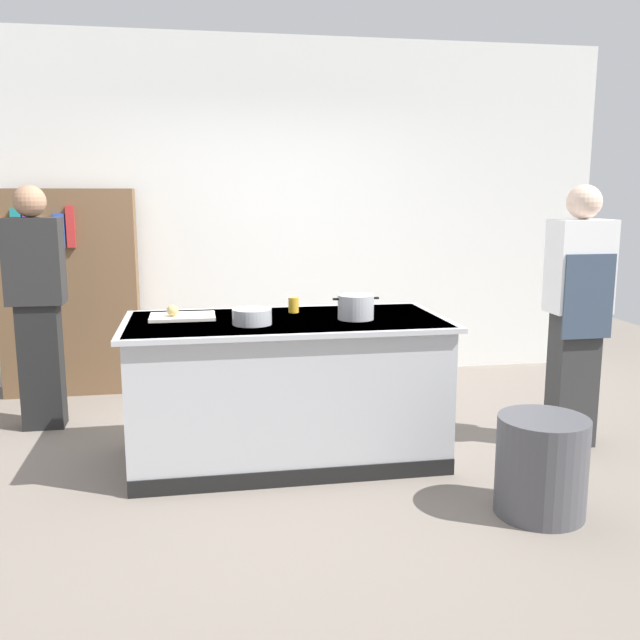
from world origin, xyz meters
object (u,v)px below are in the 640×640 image
Objects in this scene: stock_pot at (356,307)px; bookshelf at (70,292)px; onion at (173,311)px; mixing_bowl at (252,317)px; person_guest at (37,302)px; juice_cup at (294,305)px; person_chef at (577,310)px; trash_bin at (541,466)px.

bookshelf is at bearing 136.85° from stock_pot.
mixing_bowl is (0.47, -0.25, -0.01)m from onion.
person_guest is (-1.42, 1.04, -0.03)m from mixing_bowl.
mixing_bowl is 0.47m from juice_cup.
juice_cup is 0.06× the size of person_chef.
trash_bin is 0.31× the size of bookshelf.
person_guest reaches higher than mixing_bowl.
trash_bin is at bearing -50.32° from stock_pot.
person_guest reaches higher than stock_pot.
trash_bin is at bearing -30.84° from onion.
stock_pot is at bearing 103.99° from person_chef.
onion is at bearing 151.97° from mixing_bowl.
mixing_bowl is at bearing -129.48° from juice_cup.
stock_pot is 2.88× the size of juice_cup.
trash_bin is at bearing -31.72° from mixing_bowl.
person_chef is 3.68m from person_guest.
onion is 1.91m from bookshelf.
mixing_bowl is at bearing -174.57° from stock_pot.
stock_pot reaches higher than onion.
mixing_bowl is 1.81m from trash_bin.
person_chef is (1.82, -0.32, -0.04)m from juice_cup.
stock_pot is 0.55× the size of trash_bin.
person_chef reaches higher than stock_pot.
bookshelf is at bearing 134.63° from trash_bin.
person_chef is at bearing -4.49° from onion.
stock_pot reaches higher than mixing_bowl.
person_chef is 3.96m from bookshelf.
person_guest reaches higher than trash_bin.
mixing_bowl is 2.36m from bookshelf.
mixing_bowl reaches higher than trash_bin.
juice_cup is at bearing 67.09° from person_guest.
onion is at bearing 149.16° from trash_bin.
person_chef reaches higher than onion.
bookshelf reaches higher than juice_cup.
stock_pot is at bearing 5.43° from mixing_bowl.
trash_bin is (1.89, -1.13, -0.69)m from onion.
person_chef reaches higher than bookshelf.
bookshelf is at bearing 76.08° from person_chef.
bookshelf is (-0.89, 1.69, -0.10)m from onion.
person_guest is (-0.96, 0.79, -0.04)m from onion.
mixing_bowl is at bearing -28.03° from onion.
juice_cup is (0.77, 0.11, -0.01)m from onion.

